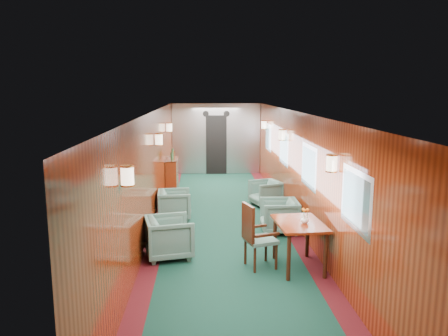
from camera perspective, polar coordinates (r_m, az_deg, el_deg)
name	(u,v)px	position (r m, az deg, el deg)	size (l,w,h in m)	color
room	(225,150)	(8.93, 0.19, 2.40)	(12.00, 12.10, 2.40)	#0E3225
bulkhead	(216,139)	(14.85, -1.02, 3.78)	(2.98, 0.17, 2.39)	#B4B7BC
windows_right	(295,156)	(9.40, 9.20, 1.52)	(0.02, 8.60, 0.80)	#BBBCC2
wall_sconces	(224,139)	(9.48, 0.00, 3.79)	(2.97, 7.97, 0.25)	beige
dining_table	(299,230)	(7.13, 9.80, -7.94)	(0.79, 1.07, 0.77)	maroon
side_chair	(255,233)	(7.08, 4.09, -8.52)	(0.59, 0.61, 1.07)	#1C423D
credenza	(172,174)	(12.50, -6.79, -0.83)	(0.32, 1.03, 1.20)	maroon
flower_vase	(305,219)	(7.04, 10.50, -6.61)	(0.13, 0.13, 0.13)	silver
armchair_left_near	(169,237)	(7.63, -7.16, -8.95)	(0.76, 0.78, 0.71)	#1C423D
armchair_left_far	(175,205)	(9.79, -6.48, -4.78)	(0.70, 0.72, 0.66)	#1C423D
armchair_right_near	(279,216)	(8.92, 7.23, -6.23)	(0.72, 0.74, 0.67)	#1C423D
armchair_right_far	(265,193)	(10.91, 5.44, -3.27)	(0.67, 0.69, 0.63)	#1C423D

